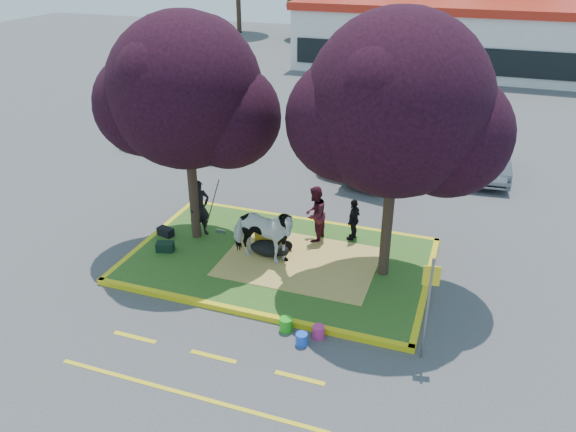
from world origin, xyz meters
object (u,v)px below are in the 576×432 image
(cow, at_px, (262,234))
(bucket_blue, at_px, (302,339))
(wheelbarrow, at_px, (272,235))
(bucket_pink, at_px, (318,332))
(handler, at_px, (200,208))
(car_silver, at_px, (226,129))
(calf, at_px, (268,248))
(car_black, at_px, (157,128))
(sign_post, at_px, (428,299))
(bucket_green, at_px, (286,324))

(cow, xyz_separation_m, bucket_blue, (2.08, -2.88, -0.85))
(wheelbarrow, bearing_deg, bucket_pink, -63.77)
(handler, relative_size, car_silver, 0.39)
(calf, xyz_separation_m, car_black, (-8.41, 7.98, 0.23))
(sign_post, relative_size, car_black, 0.71)
(sign_post, bearing_deg, car_silver, 120.59)
(calf, distance_m, bucket_blue, 3.82)
(calf, bearing_deg, bucket_pink, -31.08)
(handler, distance_m, car_silver, 8.49)
(calf, distance_m, wheelbarrow, 0.46)
(cow, xyz_separation_m, car_silver, (-5.21, 8.79, -0.26))
(cow, distance_m, bucket_blue, 3.65)
(car_silver, bearing_deg, sign_post, 111.00)
(bucket_green, xyz_separation_m, car_silver, (-6.78, 11.31, 0.57))
(bucket_blue, relative_size, car_silver, 0.07)
(bucket_green, height_order, car_black, car_black)
(wheelbarrow, height_order, bucket_blue, wheelbarrow)
(cow, bearing_deg, handler, 74.56)
(calf, bearing_deg, car_silver, 141.10)
(cow, xyz_separation_m, wheelbarrow, (-0.02, 0.75, -0.44))
(bucket_green, bearing_deg, bucket_pink, 0.00)
(bucket_green, bearing_deg, car_silver, 120.96)
(sign_post, height_order, bucket_blue, sign_post)
(bucket_blue, bearing_deg, bucket_green, 144.26)
(bucket_green, height_order, bucket_blue, bucket_green)
(sign_post, distance_m, bucket_pink, 2.70)
(calf, distance_m, handler, 2.48)
(cow, relative_size, handler, 1.13)
(cow, relative_size, wheelbarrow, 1.27)
(handler, height_order, bucket_blue, handler)
(bucket_blue, bearing_deg, bucket_pink, 51.23)
(cow, relative_size, calf, 1.98)
(bucket_green, height_order, car_silver, car_silver)
(calf, relative_size, sign_post, 0.40)
(calf, height_order, bucket_pink, calf)
(cow, height_order, handler, handler)
(handler, bearing_deg, calf, -67.09)
(sign_post, relative_size, bucket_blue, 8.60)
(bucket_blue, height_order, car_black, car_black)
(calf, distance_m, sign_post, 5.54)
(wheelbarrow, relative_size, car_black, 0.45)
(bucket_pink, bearing_deg, cow, 133.30)
(calf, xyz_separation_m, sign_post, (4.66, -2.75, 1.18))
(calf, bearing_deg, wheelbarrow, 115.22)
(car_black, bearing_deg, cow, -29.13)
(cow, xyz_separation_m, bucket_pink, (2.37, -2.52, -0.84))
(bucket_green, bearing_deg, cow, 122.11)
(bucket_green, bearing_deg, bucket_blue, -35.74)
(car_black, bearing_deg, bucket_green, -31.76)
(bucket_pink, xyz_separation_m, car_silver, (-7.58, 11.31, 0.58))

